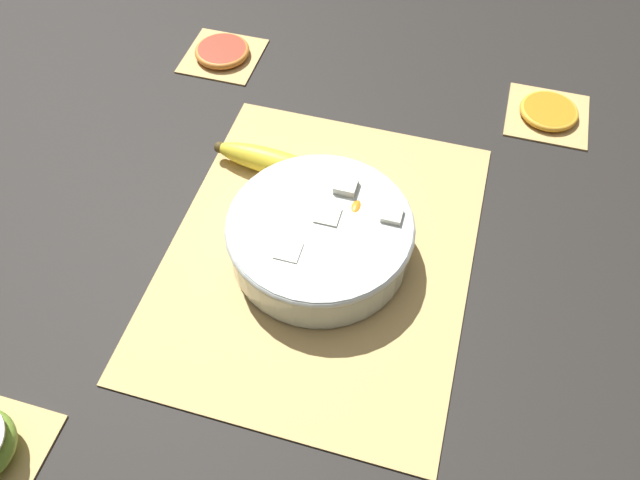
# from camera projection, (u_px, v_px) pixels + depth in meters

# --- Properties ---
(ground_plane) EXTENTS (6.00, 6.00, 0.00)m
(ground_plane) POSITION_uv_depth(u_px,v_px,m) (320.00, 254.00, 0.84)
(ground_plane) COLOR black
(bamboo_mat_center) EXTENTS (0.50, 0.40, 0.01)m
(bamboo_mat_center) POSITION_uv_depth(u_px,v_px,m) (320.00, 252.00, 0.84)
(bamboo_mat_center) COLOR tan
(bamboo_mat_center) RESTS_ON ground_plane
(coaster_mat_near_left) EXTENTS (0.13, 0.13, 0.01)m
(coaster_mat_near_left) POSITION_uv_depth(u_px,v_px,m) (223.00, 55.00, 1.08)
(coaster_mat_near_left) COLOR tan
(coaster_mat_near_left) RESTS_ON ground_plane
(coaster_mat_far_left) EXTENTS (0.13, 0.13, 0.01)m
(coaster_mat_far_left) POSITION_uv_depth(u_px,v_px,m) (548.00, 115.00, 1.00)
(coaster_mat_far_left) COLOR tan
(coaster_mat_far_left) RESTS_ON ground_plane
(fruit_salad_bowl) EXTENTS (0.24, 0.24, 0.08)m
(fruit_salad_bowl) POSITION_uv_depth(u_px,v_px,m) (320.00, 235.00, 0.80)
(fruit_salad_bowl) COLOR silver
(fruit_salad_bowl) RESTS_ON bamboo_mat_center
(whole_banana) EXTENTS (0.05, 0.18, 0.04)m
(whole_banana) POSITION_uv_depth(u_px,v_px,m) (272.00, 162.00, 0.91)
(whole_banana) COLOR yellow
(whole_banana) RESTS_ON bamboo_mat_center
(orange_slice_whole) EXTENTS (0.09, 0.09, 0.01)m
(orange_slice_whole) POSITION_uv_depth(u_px,v_px,m) (549.00, 111.00, 0.99)
(orange_slice_whole) COLOR orange
(orange_slice_whole) RESTS_ON coaster_mat_far_left
(grapefruit_slice) EXTENTS (0.09, 0.09, 0.01)m
(grapefruit_slice) POSITION_uv_depth(u_px,v_px,m) (222.00, 51.00, 1.08)
(grapefruit_slice) COLOR red
(grapefruit_slice) RESTS_ON coaster_mat_near_left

